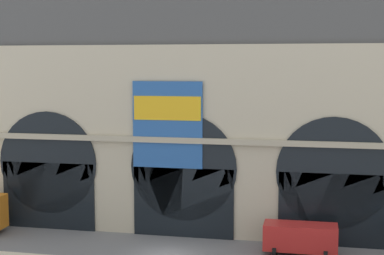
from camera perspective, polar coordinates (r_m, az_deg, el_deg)
name	(u,v)px	position (r m, az deg, el deg)	size (l,w,h in m)	color
station_building	(191,118)	(47.90, -0.12, 0.93)	(47.79, 5.70, 18.81)	beige
van_mideast	(300,237)	(43.33, 10.46, -10.42)	(5.20, 2.48, 2.20)	red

